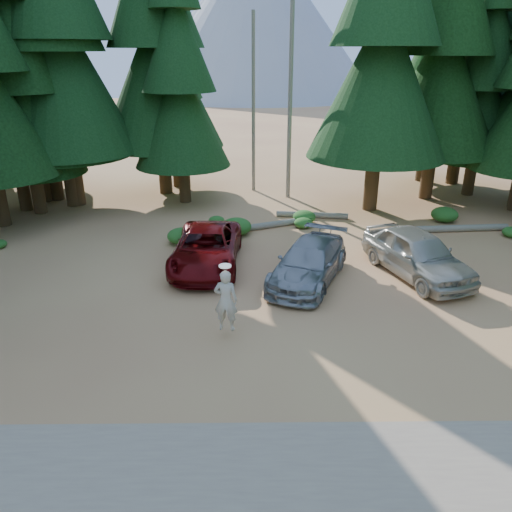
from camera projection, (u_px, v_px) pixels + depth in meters
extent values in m
plane|color=#B3734C|center=(294.00, 320.00, 15.93)|extent=(160.00, 160.00, 0.00)
cube|color=gray|center=(321.00, 483.00, 9.92)|extent=(26.00, 3.50, 0.01)
cylinder|color=#6C6256|center=(290.00, 90.00, 27.04)|extent=(0.24, 0.24, 12.00)
cylinder|color=#6C6256|center=(253.00, 106.00, 28.79)|extent=(0.20, 0.20, 10.00)
cone|color=#9A9DA2|center=(258.00, 14.00, 89.12)|extent=(44.00, 44.00, 28.00)
cone|color=#9A9DA2|center=(217.00, 39.00, 99.81)|extent=(36.00, 36.00, 20.00)
imported|color=#61080A|center=(206.00, 248.00, 19.66)|extent=(2.74, 5.55, 1.51)
imported|color=#95989C|center=(309.00, 263.00, 18.38)|extent=(3.84, 5.43, 1.46)
imported|color=#B6B1A2|center=(417.00, 254.00, 18.80)|extent=(3.69, 5.55, 1.76)
imported|color=beige|center=(226.00, 300.00, 14.59)|extent=(0.77, 0.57, 1.93)
cylinder|color=white|center=(225.00, 266.00, 14.22)|extent=(0.36, 0.36, 0.04)
cylinder|color=#6C6256|center=(261.00, 226.00, 23.96)|extent=(4.04, 1.90, 0.30)
cylinder|color=#6C6256|center=(312.00, 215.00, 25.59)|extent=(3.67, 0.78, 0.30)
cylinder|color=#6C6256|center=(457.00, 228.00, 23.64)|extent=(4.99, 0.66, 0.32)
ellipsoid|color=#2C5E1C|center=(181.00, 236.00, 22.15)|extent=(1.24, 1.24, 0.68)
ellipsoid|color=#2C5E1C|center=(216.00, 221.00, 24.54)|extent=(0.79, 0.79, 0.44)
ellipsoid|color=#2C5E1C|center=(236.00, 226.00, 23.20)|extent=(1.40, 1.40, 0.77)
ellipsoid|color=#2C5E1C|center=(303.00, 223.00, 24.13)|extent=(0.88, 0.88, 0.49)
ellipsoid|color=#2C5E1C|center=(304.00, 217.00, 24.80)|extent=(1.13, 1.13, 0.62)
ellipsoid|color=#2C5E1C|center=(445.00, 214.00, 24.97)|extent=(1.32, 1.32, 0.73)
ellipsoid|color=#2C5E1C|center=(512.00, 232.00, 22.93)|extent=(0.84, 0.84, 0.46)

